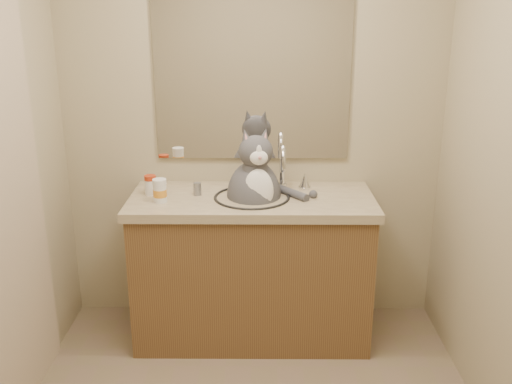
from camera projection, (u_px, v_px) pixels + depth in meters
room at (248, 189)px, 2.10m from camera, size 2.22×2.52×2.42m
vanity at (252, 264)px, 3.25m from camera, size 1.34×0.59×1.12m
mirror at (252, 80)px, 3.20m from camera, size 1.10×0.02×0.90m
cat at (255, 191)px, 3.12m from camera, size 0.48×0.39×0.60m
pill_bottle_redcap at (150, 185)px, 3.14m from camera, size 0.07×0.07×0.11m
pill_bottle_orange at (160, 191)px, 3.02m from camera, size 0.09×0.09×0.13m
grey_canister at (197, 189)px, 3.14m from camera, size 0.05×0.05×0.07m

